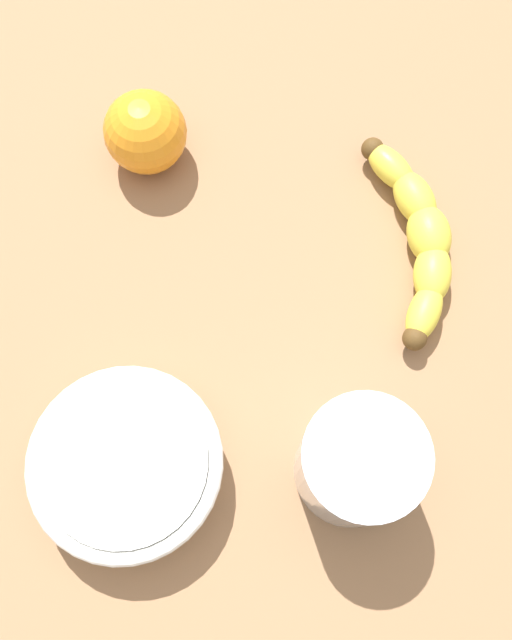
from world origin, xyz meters
TOP-DOWN VIEW (x-y plane):
  - wooden_tabletop at (0.00, 0.00)cm, footprint 120.00×120.00cm
  - banana at (8.13, -6.00)cm, footprint 18.40×13.58cm
  - smoothie_glass at (-13.93, -8.88)cm, footprint 9.56×9.56cm
  - ceramic_bowl at (-21.85, 7.89)cm, footprint 15.94×15.94cm
  - orange_fruit at (5.81, 21.15)cm, footprint 7.86×7.86cm

SIDE VIEW (x-z plane):
  - wooden_tabletop at x=0.00cm, z-range 0.00..3.00cm
  - banana at x=8.13cm, z-range 3.00..7.00cm
  - ceramic_bowl at x=-21.85cm, z-range 3.48..8.60cm
  - orange_fruit at x=5.81cm, z-range 3.00..10.86cm
  - smoothie_glass at x=-13.93cm, z-range 2.85..13.77cm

